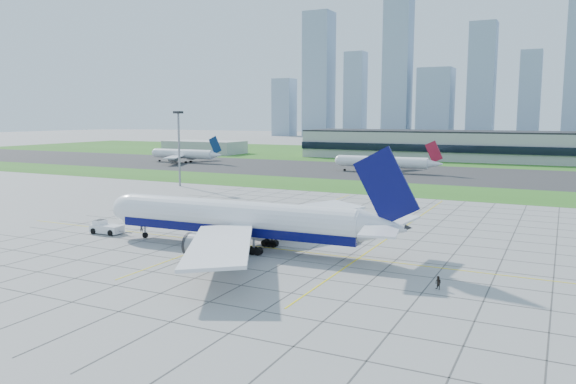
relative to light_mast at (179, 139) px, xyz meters
The scene contains 15 objects.
ground 96.89m from the light_mast, 42.88° to the right, with size 1400.00×1400.00×0.00m, color #9A9A95.
grass_median 76.07m from the light_mast, 19.65° to the left, with size 700.00×35.00×0.04m, color #2D621C.
asphalt_taxiway 107.52m from the light_mast, 48.81° to the left, with size 700.00×75.00×0.04m, color #383838.
grass_far 203.13m from the light_mast, 69.78° to the left, with size 700.00×145.00×0.04m, color #2D621C.
apron_markings 90.15m from the light_mast, 37.43° to the right, with size 120.00×130.00×0.03m.
terminal 198.37m from the light_mast, 56.29° to the left, with size 260.00×43.00×15.80m.
service_block 171.09m from the light_mast, 121.83° to the left, with size 50.00×25.00×8.00m, color #B7B7B2.
light_mast is the anchor object (origin of this frame).
city_skyline 461.11m from the light_mast, 82.33° to the left, with size 523.00×32.40×160.00m.
airliner 96.37m from the light_mast, 46.51° to the right, with size 61.32×62.06×19.29m.
pushback_tug 79.99m from the light_mast, 63.96° to the right, with size 9.82×3.67×2.72m.
crew_near 79.31m from the light_mast, 58.70° to the right, with size 0.63×0.42×1.73m, color black.
crew_far 130.89m from the light_mast, 37.13° to the right, with size 0.93×0.72×1.91m, color black.
distant_jet_0 99.63m from the light_mast, 125.75° to the left, with size 41.00×42.66×14.08m.
distant_jet_1 91.56m from the light_mast, 56.88° to the left, with size 44.41×42.66×14.08m.
Camera 1 is at (48.36, -90.59, 24.05)m, focal length 35.00 mm.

